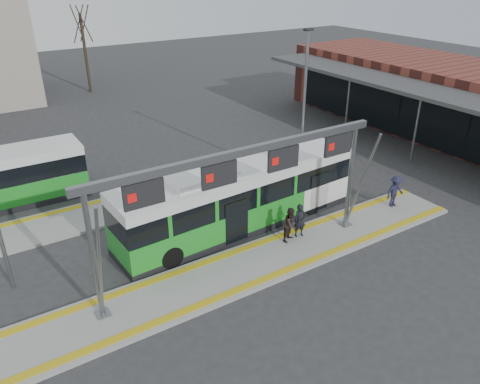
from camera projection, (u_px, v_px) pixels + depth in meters
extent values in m
plane|color=#2D2D30|center=(255.00, 265.00, 19.97)|extent=(120.00, 120.00, 0.00)
cube|color=gray|center=(255.00, 264.00, 19.94)|extent=(22.00, 3.00, 0.15)
cube|color=gray|center=(104.00, 212.00, 24.05)|extent=(20.00, 3.00, 0.15)
cube|color=gold|center=(241.00, 250.00, 20.77)|extent=(22.00, 0.35, 0.02)
cube|color=gold|center=(271.00, 276.00, 19.03)|extent=(22.00, 0.35, 0.02)
cube|color=gold|center=(97.00, 202.00, 24.88)|extent=(20.00, 0.35, 0.02)
cylinder|color=slate|center=(93.00, 256.00, 15.87)|extent=(0.20, 0.20, 5.05)
cube|color=slate|center=(103.00, 314.00, 16.98)|extent=(0.50, 0.50, 0.06)
cylinder|color=slate|center=(100.00, 267.00, 15.35)|extent=(0.12, 1.46, 4.90)
cylinder|color=slate|center=(350.00, 177.00, 21.66)|extent=(0.20, 0.20, 5.05)
cube|color=slate|center=(345.00, 224.00, 22.77)|extent=(0.50, 0.50, 0.06)
cylinder|color=slate|center=(362.00, 183.00, 21.13)|extent=(0.12, 1.46, 4.90)
cube|color=slate|center=(242.00, 152.00, 17.65)|extent=(13.00, 0.25, 0.30)
cube|color=black|center=(144.00, 194.00, 16.03)|extent=(1.50, 0.12, 0.95)
cube|color=red|center=(132.00, 198.00, 15.76)|extent=(0.32, 0.02, 0.32)
cube|color=black|center=(219.00, 175.00, 17.47)|extent=(1.50, 0.12, 0.95)
cube|color=red|center=(210.00, 178.00, 17.20)|extent=(0.32, 0.02, 0.32)
cube|color=black|center=(283.00, 159.00, 18.92)|extent=(1.50, 0.12, 0.95)
cube|color=red|center=(275.00, 161.00, 18.65)|extent=(0.32, 0.02, 0.32)
cube|color=black|center=(338.00, 144.00, 20.37)|extent=(1.50, 0.12, 0.95)
cube|color=red|center=(332.00, 147.00, 20.10)|extent=(0.32, 0.02, 0.32)
cube|color=black|center=(445.00, 125.00, 30.69)|extent=(0.15, 28.00, 3.60)
cube|color=#3F3F42|center=(439.00, 93.00, 29.04)|extent=(4.00, 30.00, 0.25)
cylinder|color=slate|center=(416.00, 131.00, 29.17)|extent=(0.14, 0.14, 4.30)
cylinder|color=slate|center=(347.00, 108.00, 33.70)|extent=(0.14, 0.14, 4.30)
cube|color=black|center=(239.00, 223.00, 22.88)|extent=(12.40, 3.25, 0.36)
cube|color=#1F8E25|center=(239.00, 209.00, 22.54)|extent=(12.40, 3.25, 1.18)
cube|color=black|center=(239.00, 188.00, 22.05)|extent=(12.40, 3.17, 1.02)
cube|color=white|center=(239.00, 174.00, 21.71)|extent=(12.40, 3.25, 0.51)
cube|color=orange|center=(332.00, 148.00, 24.95)|extent=(0.15, 1.83, 0.29)
cube|color=white|center=(201.00, 176.00, 20.46)|extent=(3.16, 1.98, 0.31)
cylinder|color=black|center=(171.00, 257.00, 19.65)|extent=(1.04, 0.36, 1.02)
cylinder|color=black|center=(147.00, 233.00, 21.34)|extent=(1.04, 0.36, 1.02)
cylinder|color=black|center=(311.00, 205.00, 23.81)|extent=(1.04, 0.36, 1.02)
cylinder|color=black|center=(281.00, 189.00, 25.50)|extent=(1.04, 0.36, 1.02)
cylinder|color=black|center=(46.00, 196.00, 24.77)|extent=(0.97, 0.30, 0.97)
cylinder|color=black|center=(37.00, 182.00, 26.42)|extent=(0.97, 0.30, 0.97)
imported|color=black|center=(300.00, 221.00, 21.51)|extent=(0.66, 0.51, 1.62)
imported|color=black|center=(291.00, 224.00, 21.18)|extent=(0.97, 0.88, 1.64)
imported|color=#1F2038|center=(395.00, 191.00, 24.13)|extent=(1.12, 0.66, 1.71)
cylinder|color=#382B21|center=(85.00, 54.00, 44.83)|extent=(0.28, 0.28, 7.37)
cylinder|color=slate|center=(304.00, 111.00, 25.59)|extent=(0.16, 0.16, 8.55)
cube|color=black|center=(309.00, 30.00, 23.69)|extent=(0.50, 0.25, 0.12)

